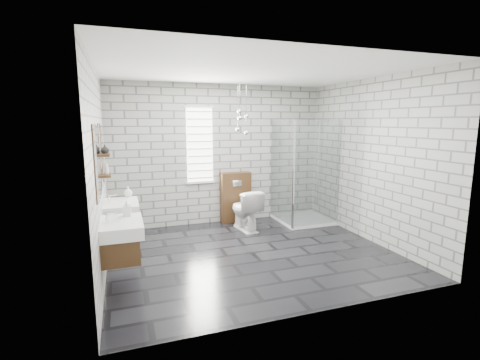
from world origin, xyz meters
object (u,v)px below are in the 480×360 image
vanity_right (118,209)px  toilet (245,210)px  shower_enclosure (302,198)px  vanity_left (118,229)px  cistern_panel (236,197)px

vanity_right → toilet: (2.20, 0.72, -0.38)m
shower_enclosure → toilet: (-1.21, -0.05, -0.12)m
vanity_left → cistern_panel: vanity_left is taller
shower_enclosure → vanity_left: bearing=-152.3°
vanity_left → vanity_right: bearing=90.0°
shower_enclosure → toilet: size_ratio=2.67×
vanity_left → toilet: 2.83m
toilet → shower_enclosure: bearing=174.6°
vanity_left → cistern_panel: size_ratio=1.57×
vanity_left → vanity_right: (0.00, 1.02, 0.00)m
vanity_left → cistern_panel: (2.20, 2.30, -0.26)m
toilet → vanity_left: bearing=30.7°
shower_enclosure → toilet: 1.22m
vanity_right → shower_enclosure: size_ratio=0.77×
vanity_right → toilet: 2.34m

